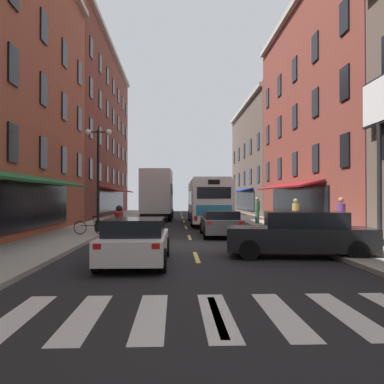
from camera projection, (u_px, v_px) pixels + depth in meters
ground_plane at (192, 246)px, 16.74m from camera, size 34.80×80.00×0.10m
lane_centre_dashes at (192, 245)px, 16.49m from camera, size 0.14×73.90×0.01m
crosswalk_near at (217, 315)px, 6.75m from camera, size 7.10×2.80×0.01m
sidewalk_left at (48, 244)px, 16.50m from camera, size 3.00×80.00×0.14m
sidewalk_right at (331, 242)px, 16.99m from camera, size 3.00×80.00×0.14m
billboard_sign at (379, 120)px, 15.30m from camera, size 0.40×2.48×6.42m
transit_bus at (207, 201)px, 29.89m from camera, size 2.73×11.68×3.24m
box_truck at (158, 196)px, 34.04m from camera, size 2.63×7.62×4.18m
sedan_near at (221, 223)px, 20.28m from camera, size 1.95×4.39×1.29m
sedan_mid at (161, 209)px, 43.97m from camera, size 1.95×4.73×1.38m
sedan_far at (300, 234)px, 13.28m from camera, size 4.91×2.55×1.50m
sedan_rear at (136, 241)px, 11.88m from camera, size 1.94×4.29×1.35m
motorcycle_rider at (119, 229)px, 15.86m from camera, size 0.62×2.07×1.66m
bicycle_near at (91, 227)px, 19.85m from camera, size 1.71×0.48×0.91m
pedestrian_mid at (296, 215)px, 21.18m from camera, size 0.36×0.36×1.76m
pedestrian_far at (341, 218)px, 16.89m from camera, size 0.36×0.36×1.83m
pedestrian_rear at (257, 210)px, 28.25m from camera, size 0.36×0.36×1.83m
street_lamp_twin at (98, 175)px, 21.46m from camera, size 1.42×0.32×5.48m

